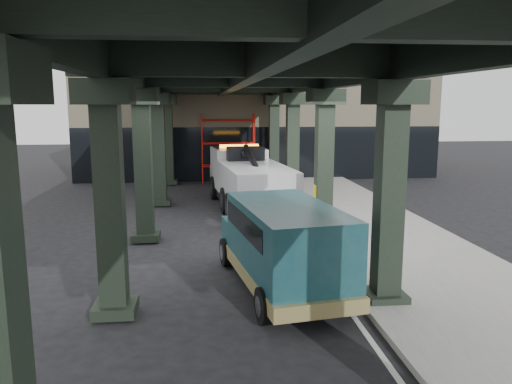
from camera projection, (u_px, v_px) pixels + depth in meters
ground at (253, 256)px, 15.05m from camera, size 90.00×90.00×0.00m
sidewalk at (375, 233)px, 17.46m from camera, size 5.00×40.00×0.15m
lane_stripe at (297, 237)px, 17.18m from camera, size 0.12×38.00×0.01m
viaduct at (235, 74)px, 16.02m from camera, size 7.40×32.00×6.40m
building at (253, 112)px, 34.15m from camera, size 22.00×10.00×8.00m
scaffolding at (228, 146)px, 29.03m from camera, size 3.08×0.88×4.00m
tow_truck at (247, 177)px, 21.80m from camera, size 3.28×8.73×2.80m
towed_van at (283, 244)px, 12.05m from camera, size 2.86×5.64×2.19m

